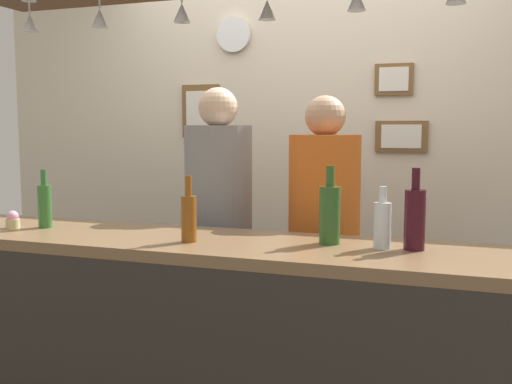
{
  "coord_description": "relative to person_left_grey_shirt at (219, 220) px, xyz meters",
  "views": [
    {
      "loc": [
        0.9,
        -2.47,
        1.48
      ],
      "look_at": [
        0.0,
        0.1,
        1.18
      ],
      "focal_mm": 41.36,
      "sensor_mm": 36.0,
      "label": 1
    }
  ],
  "objects": [
    {
      "name": "person_right_orange_shirt",
      "position": [
        0.54,
        -0.0,
        -0.03
      ],
      "size": [
        0.34,
        0.34,
        1.63
      ],
      "color": "#2D334C",
      "rests_on": "ground_plane"
    },
    {
      "name": "cupcake",
      "position": [
        -0.71,
        -0.65,
        0.06
      ],
      "size": [
        0.06,
        0.06,
        0.08
      ],
      "color": "beige",
      "rests_on": "bar_counter"
    },
    {
      "name": "picture_frame_upper_small",
      "position": [
        0.77,
        0.8,
        0.75
      ],
      "size": [
        0.22,
        0.02,
        0.18
      ],
      "color": "brown",
      "rests_on": "back_wall"
    },
    {
      "name": "hanging_wineglass_left",
      "position": [
        -0.28,
        -0.58,
        0.92
      ],
      "size": [
        0.07,
        0.07,
        0.13
      ],
      "color": "silver",
      "rests_on": "overhead_glass_rack"
    },
    {
      "name": "back_wall",
      "position": [
        0.26,
        0.84,
        0.29
      ],
      "size": [
        4.4,
        0.06,
        2.6
      ],
      "primitive_type": "cube",
      "color": "beige",
      "rests_on": "ground_plane"
    },
    {
      "name": "hanging_wineglass_far_left",
      "position": [
        -0.63,
        -0.59,
        0.92
      ],
      "size": [
        0.07,
        0.07,
        0.13
      ],
      "color": "silver",
      "rests_on": "overhead_glass_rack"
    },
    {
      "name": "wall_clock",
      "position": [
        -0.23,
        0.79,
        1.05
      ],
      "size": [
        0.22,
        0.03,
        0.22
      ],
      "primitive_type": "cylinder",
      "rotation": [
        1.57,
        0.0,
        0.0
      ],
      "color": "white",
      "rests_on": "back_wall"
    },
    {
      "name": "bottle_wine_dark_red",
      "position": [
        1.0,
        -0.54,
        0.14
      ],
      "size": [
        0.08,
        0.08,
        0.3
      ],
      "color": "#380F19",
      "rests_on": "bar_counter"
    },
    {
      "name": "hanging_wineglass_center",
      "position": [
        0.43,
        -0.52,
        0.92
      ],
      "size": [
        0.07,
        0.07,
        0.13
      ],
      "color": "silver",
      "rests_on": "overhead_glass_rack"
    },
    {
      "name": "picture_frame_lower_pair",
      "position": [
        0.82,
        0.8,
        0.42
      ],
      "size": [
        0.3,
        0.02,
        0.18
      ],
      "color": "brown",
      "rests_on": "back_wall"
    },
    {
      "name": "bottle_champagne_green",
      "position": [
        0.69,
        -0.53,
        0.14
      ],
      "size": [
        0.08,
        0.08,
        0.3
      ],
      "color": "#2D5623",
      "rests_on": "bar_counter"
    },
    {
      "name": "bottle_beer_amber_tall",
      "position": [
        0.16,
        -0.68,
        0.12
      ],
      "size": [
        0.06,
        0.06,
        0.26
      ],
      "color": "brown",
      "rests_on": "bar_counter"
    },
    {
      "name": "bottle_beer_green_import",
      "position": [
        -0.59,
        -0.59,
        0.13
      ],
      "size": [
        0.06,
        0.06,
        0.26
      ],
      "color": "#336B2D",
      "rests_on": "bar_counter"
    },
    {
      "name": "bottle_soda_clear",
      "position": [
        0.89,
        -0.56,
        0.12
      ],
      "size": [
        0.06,
        0.06,
        0.23
      ],
      "color": "silver",
      "rests_on": "bar_counter"
    },
    {
      "name": "picture_frame_caricature",
      "position": [
        -0.46,
        0.8,
        0.57
      ],
      "size": [
        0.26,
        0.02,
        0.34
      ],
      "color": "brown",
      "rests_on": "back_wall"
    },
    {
      "name": "hanging_wineglass_center_left",
      "position": [
        0.09,
        -0.57,
        0.92
      ],
      "size": [
        0.07,
        0.07,
        0.13
      ],
      "color": "silver",
      "rests_on": "overhead_glass_rack"
    },
    {
      "name": "person_left_grey_shirt",
      "position": [
        0.0,
        0.0,
        0.0
      ],
      "size": [
        0.34,
        0.34,
        1.68
      ],
      "color": "#2D334C",
      "rests_on": "ground_plane"
    },
    {
      "name": "bar_counter",
      "position": [
        0.26,
        -0.76,
        -0.31
      ],
      "size": [
        2.7,
        0.55,
        1.04
      ],
      "color": "brown",
      "rests_on": "ground_plane"
    }
  ]
}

